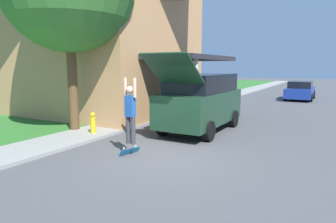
% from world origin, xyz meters
% --- Properties ---
extents(ground_plane, '(120.00, 120.00, 0.00)m').
position_xyz_m(ground_plane, '(0.00, 0.00, 0.00)').
color(ground_plane, '#49494C').
extents(lawn, '(10.00, 80.00, 0.08)m').
position_xyz_m(lawn, '(-8.00, 6.00, 0.04)').
color(lawn, '#2D6B28').
rests_on(lawn, ground_plane).
extents(sidewalk, '(1.80, 80.00, 0.10)m').
position_xyz_m(sidewalk, '(-3.60, 6.00, 0.05)').
color(sidewalk, gray).
rests_on(sidewalk, ground_plane).
extents(house, '(12.65, 8.40, 8.66)m').
position_xyz_m(house, '(-7.65, 5.56, 4.56)').
color(house, tan).
rests_on(house, lawn).
extents(suv_parked, '(2.01, 5.21, 2.91)m').
position_xyz_m(suv_parked, '(-0.25, 3.52, 1.19)').
color(suv_parked, '#193823').
rests_on(suv_parked, ground_plane).
extents(car_down_street, '(1.93, 4.39, 1.39)m').
position_xyz_m(car_down_street, '(1.92, 17.57, 0.68)').
color(car_down_street, navy).
rests_on(car_down_street, ground_plane).
extents(skateboarder, '(0.41, 0.21, 1.84)m').
position_xyz_m(skateboarder, '(-0.67, -0.48, 1.29)').
color(skateboarder, '#38383D').
rests_on(skateboarder, ground_plane).
extents(skateboard, '(0.26, 0.77, 0.28)m').
position_xyz_m(skateboard, '(-0.77, -0.42, 0.10)').
color(skateboard, '#236B99').
rests_on(skateboard, ground_plane).
extents(fire_hydrant, '(0.20, 0.20, 0.76)m').
position_xyz_m(fire_hydrant, '(-3.34, 0.84, 0.47)').
color(fire_hydrant, gold).
rests_on(fire_hydrant, sidewalk).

